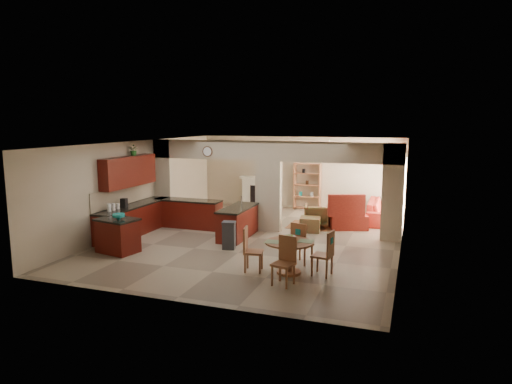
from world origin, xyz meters
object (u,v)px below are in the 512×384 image
(kitchen_island, at_px, (118,235))
(armchair, at_px, (317,216))
(sofa, at_px, (383,211))
(dining_table, at_px, (289,252))

(kitchen_island, xyz_separation_m, armchair, (4.32, 4.64, -0.09))
(kitchen_island, distance_m, armchair, 6.34)
(armchair, bearing_deg, sofa, -152.91)
(kitchen_island, height_order, armchair, kitchen_island)
(armchair, bearing_deg, kitchen_island, 37.39)
(dining_table, bearing_deg, kitchen_island, 178.30)
(kitchen_island, bearing_deg, dining_table, 9.88)
(kitchen_island, distance_m, dining_table, 4.68)
(dining_table, distance_m, sofa, 6.47)
(kitchen_island, relative_size, sofa, 0.47)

